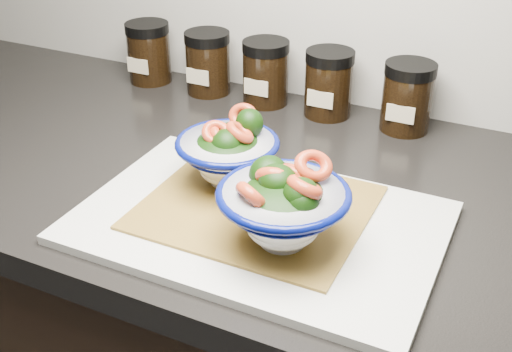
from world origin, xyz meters
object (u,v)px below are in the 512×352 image
at_px(bowl_left, 228,152).
at_px(bowl_right, 283,205).
at_px(cutting_board, 259,223).
at_px(spice_jar_d, 329,83).
at_px(spice_jar_c, 266,72).
at_px(spice_jar_e, 407,97).
at_px(spice_jar_a, 149,52).
at_px(spice_jar_b, 208,63).

xyz_separation_m(bowl_left, bowl_right, (0.12, -0.10, 0.01)).
xyz_separation_m(cutting_board, spice_jar_d, (-0.04, 0.36, 0.05)).
height_order(bowl_right, spice_jar_c, bowl_right).
height_order(bowl_left, spice_jar_e, bowl_left).
distance_m(spice_jar_a, spice_jar_e, 0.49).
height_order(spice_jar_a, spice_jar_d, same).
relative_size(cutting_board, spice_jar_a, 3.98).
distance_m(bowl_right, spice_jar_b, 0.51).
distance_m(bowl_left, spice_jar_b, 0.36).
xyz_separation_m(cutting_board, bowl_left, (-0.07, 0.06, 0.05)).
bearing_deg(spice_jar_a, spice_jar_e, 0.00).
height_order(bowl_left, bowl_right, bowl_right).
height_order(cutting_board, bowl_right, bowl_right).
height_order(bowl_left, spice_jar_a, bowl_left).
distance_m(cutting_board, spice_jar_c, 0.39).
height_order(bowl_right, spice_jar_d, bowl_right).
bearing_deg(spice_jar_b, cutting_board, -52.69).
relative_size(bowl_right, spice_jar_b, 1.38).
bearing_deg(bowl_right, cutting_board, 143.54).
bearing_deg(spice_jar_d, spice_jar_a, 180.00).
bearing_deg(spice_jar_c, spice_jar_e, 0.00).
height_order(cutting_board, spice_jar_c, spice_jar_c).
height_order(bowl_left, spice_jar_b, bowl_left).
height_order(bowl_right, spice_jar_a, bowl_right).
bearing_deg(bowl_left, spice_jar_d, 83.66).
distance_m(cutting_board, spice_jar_b, 0.45).
distance_m(bowl_left, spice_jar_d, 0.30).
height_order(spice_jar_a, spice_jar_b, same).
xyz_separation_m(bowl_right, spice_jar_d, (-0.09, 0.39, -0.01)).
bearing_deg(spice_jar_d, spice_jar_c, 180.00).
bearing_deg(bowl_right, bowl_left, 141.80).
bearing_deg(cutting_board, bowl_right, -36.46).
bearing_deg(spice_jar_e, spice_jar_c, 180.00).
height_order(cutting_board, spice_jar_d, spice_jar_d).
relative_size(bowl_right, spice_jar_a, 1.38).
bearing_deg(spice_jar_c, spice_jar_a, 180.00).
relative_size(bowl_left, spice_jar_b, 1.24).
distance_m(spice_jar_d, spice_jar_e, 0.13).
distance_m(bowl_left, spice_jar_e, 0.34).
xyz_separation_m(cutting_board, spice_jar_a, (-0.40, 0.36, 0.05)).
xyz_separation_m(bowl_left, spice_jar_c, (-0.08, 0.30, -0.00)).
bearing_deg(bowl_left, spice_jar_c, 105.69).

